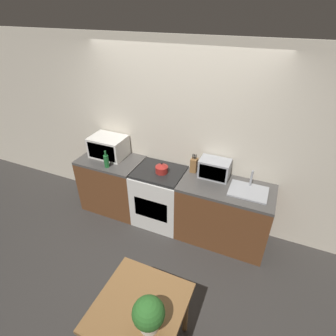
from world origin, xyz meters
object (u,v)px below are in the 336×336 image
Objects in this scene: kettle at (162,168)px; toaster_oven at (215,169)px; microwave at (108,147)px; bottle at (106,161)px; stove_range at (160,196)px; dining_table at (140,312)px.

toaster_oven is (0.69, 0.18, 0.06)m from kettle.
kettle is 0.72m from toaster_oven.
microwave is 2.02× the size of bottle.
stove_range is 1.17× the size of dining_table.
kettle is 0.23× the size of dining_table.
microwave is at bearing 117.88° from bottle.
dining_table is (1.51, -1.83, -0.43)m from microwave.
toaster_oven reaches higher than dining_table.
microwave is at bearing 129.49° from dining_table.
bottle reaches higher than kettle.
kettle is at bearing -165.49° from toaster_oven.
microwave is 1.31× the size of toaster_oven.
microwave is at bearing -177.61° from toaster_oven.
kettle is 0.95m from microwave.
stove_range is 0.94m from bottle.
stove_range is at bearing -167.63° from toaster_oven.
dining_table is (0.62, -1.73, 0.18)m from stove_range.
dining_table is at bearing -71.59° from kettle.
toaster_oven is (1.47, 0.36, 0.03)m from bottle.
microwave is 2.41m from dining_table.
stove_range is 1.08m from microwave.
bottle reaches higher than toaster_oven.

